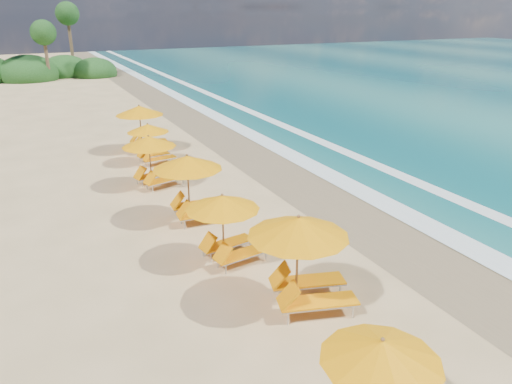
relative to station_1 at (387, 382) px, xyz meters
The scene contains 10 objects.
ground 10.08m from the station_1, 78.00° to the left, with size 160.00×160.00×0.00m, color tan.
wet_sand 11.58m from the station_1, 58.15° to the left, with size 4.00×160.00×0.01m, color #887451.
surf_foam 13.20m from the station_1, 48.10° to the left, with size 4.00×160.00×0.01m.
station_1 is the anchor object (origin of this frame).
station_2 4.43m from the station_1, 78.56° to the left, with size 3.32×3.22×2.65m.
station_3 7.50m from the station_1, 89.73° to the left, with size 2.74×2.61×2.30m.
station_4 11.04m from the station_1, 89.29° to the left, with size 2.89×2.70×2.58m.
station_5 15.31m from the station_1, 90.92° to the left, with size 2.94×2.84×2.37m.
station_6 18.72m from the station_1, 88.39° to the left, with size 2.46×2.33×2.11m.
station_7 21.17m from the station_1, 87.96° to the left, with size 2.95×2.76×2.60m.
Camera 1 is at (-7.21, -15.11, 7.49)m, focal length 34.63 mm.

